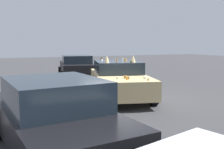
% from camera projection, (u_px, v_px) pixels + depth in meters
% --- Properties ---
extents(ground_plane, '(60.00, 60.00, 0.00)m').
position_uv_depth(ground_plane, '(119.00, 98.00, 9.98)').
color(ground_plane, '#38383A').
extents(art_car_decorated, '(4.71, 2.93, 1.61)m').
position_uv_depth(art_car_decorated, '(119.00, 79.00, 9.98)').
color(art_car_decorated, '#D8BC7F').
rests_on(art_car_decorated, ground).
extents(parked_sedan_far_left, '(4.32, 2.25, 1.43)m').
position_uv_depth(parked_sedan_far_left, '(53.00, 116.00, 4.88)').
color(parked_sedan_far_left, black).
rests_on(parked_sedan_far_left, ground).
extents(parked_sedan_row_back_center, '(4.44, 2.53, 1.37)m').
position_uv_depth(parked_sedan_row_back_center, '(76.00, 67.00, 15.09)').
color(parked_sedan_row_back_center, black).
rests_on(parked_sedan_row_back_center, ground).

